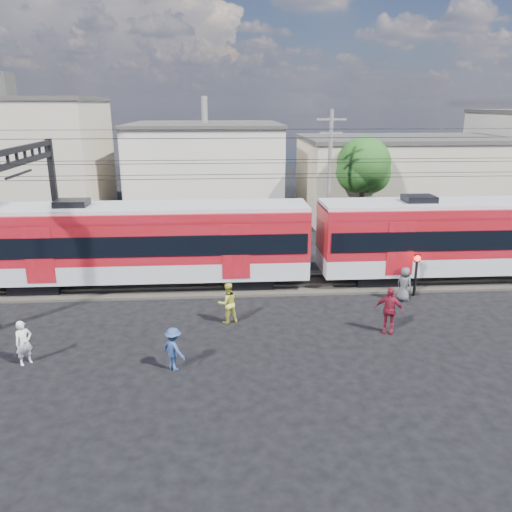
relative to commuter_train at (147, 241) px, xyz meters
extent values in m
plane|color=black|center=(4.35, -8.00, -2.40)|extent=(120.00, 120.00, 0.00)
cube|color=#2D2823|center=(4.35, 0.00, -2.34)|extent=(70.00, 3.40, 0.12)
cube|color=#59544C|center=(4.35, -0.75, -2.22)|extent=(70.00, 0.12, 0.12)
cube|color=#59544C|center=(4.35, 0.75, -2.22)|extent=(70.00, 0.12, 0.12)
cube|color=black|center=(-5.33, 0.00, -2.05)|extent=(2.40, 2.20, 0.70)
cube|color=black|center=(4.91, 0.00, -2.05)|extent=(2.40, 2.20, 0.70)
cube|color=#A8ABB0|center=(-0.21, 0.00, -1.25)|extent=(16.00, 3.00, 0.90)
cube|color=maroon|center=(-0.21, 0.00, 0.40)|extent=(16.00, 3.00, 2.40)
cube|color=black|center=(-0.21, 0.00, 0.15)|extent=(15.68, 3.08, 0.95)
cube|color=#A8ABB0|center=(-0.21, 0.00, 1.65)|extent=(16.00, 2.60, 0.25)
cube|color=black|center=(11.47, 0.00, -2.05)|extent=(2.40, 2.20, 0.70)
cube|color=#A8ABB0|center=(16.59, 0.00, -1.25)|extent=(16.00, 3.00, 0.90)
cube|color=maroon|center=(16.59, 0.00, 0.40)|extent=(16.00, 3.00, 2.40)
cube|color=black|center=(16.59, 0.00, 0.15)|extent=(15.68, 3.08, 0.95)
cube|color=#A8ABB0|center=(16.59, 0.00, 1.65)|extent=(16.00, 2.60, 0.25)
cube|color=black|center=(-5.65, 4.50, 1.10)|extent=(0.30, 0.30, 7.00)
cube|color=black|center=(-5.65, 0.00, 4.40)|extent=(0.25, 9.30, 0.25)
cube|color=black|center=(-5.65, 0.00, 3.80)|extent=(0.25, 9.30, 0.25)
cylinder|color=black|center=(4.35, -0.70, 3.10)|extent=(70.00, 0.03, 0.03)
cylinder|color=black|center=(4.35, 0.70, 3.10)|extent=(70.00, 0.03, 0.03)
cylinder|color=black|center=(4.35, -0.70, 3.80)|extent=(70.00, 0.03, 0.03)
cylinder|color=black|center=(4.35, 0.70, 3.80)|extent=(70.00, 0.03, 0.03)
cylinder|color=black|center=(4.35, -3.50, 5.10)|extent=(70.00, 0.03, 0.03)
cylinder|color=black|center=(4.35, 3.50, 5.10)|extent=(70.00, 0.03, 0.03)
cube|color=#BAAB8E|center=(-12.65, 16.00, 2.10)|extent=(14.00, 10.00, 9.00)
cube|color=#BEB4A6|center=(2.35, 19.00, 1.10)|extent=(12.00, 12.00, 7.00)
cube|color=#3F3D3A|center=(2.35, 19.00, 4.75)|extent=(12.24, 12.24, 0.30)
cube|color=#BAAB8E|center=(18.35, 16.00, 0.60)|extent=(16.00, 10.00, 6.00)
cube|color=#3F3D3A|center=(18.35, 16.00, 3.75)|extent=(16.32, 10.20, 0.30)
cylinder|color=slate|center=(10.35, 7.00, 1.85)|extent=(0.24, 0.24, 8.50)
cube|color=slate|center=(10.35, 7.00, 5.50)|extent=(1.80, 0.12, 0.12)
cube|color=slate|center=(10.35, 7.00, 4.70)|extent=(1.40, 0.12, 0.12)
cylinder|color=#382619|center=(13.35, 10.00, -0.44)|extent=(0.36, 0.36, 3.92)
sphere|color=#1B4814|center=(13.35, 10.00, 2.50)|extent=(3.64, 3.64, 3.64)
sphere|color=#1B4814|center=(13.95, 10.30, 1.80)|extent=(2.80, 2.80, 2.80)
imported|color=silver|center=(-3.35, -7.46, -1.59)|extent=(0.69, 0.69, 1.62)
imported|color=gold|center=(3.82, -4.45, -1.53)|extent=(1.03, 0.93, 1.75)
imported|color=navy|center=(1.92, -8.22, -1.63)|extent=(1.12, 1.10, 1.55)
imported|color=maroon|center=(10.21, -5.85, -1.44)|extent=(1.21, 0.90, 1.91)
imported|color=#4D4D52|center=(12.03, -2.57, -1.60)|extent=(0.87, 0.94, 1.61)
cylinder|color=black|center=(12.75, -2.03, -1.43)|extent=(0.13, 0.13, 1.94)
sphere|color=#FF140C|center=(12.75, -2.03, -0.52)|extent=(0.30, 0.30, 0.30)
cube|color=black|center=(12.75, -2.03, -0.52)|extent=(0.27, 0.06, 0.38)
camera|label=1|loc=(3.70, -23.74, 6.41)|focal=35.00mm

